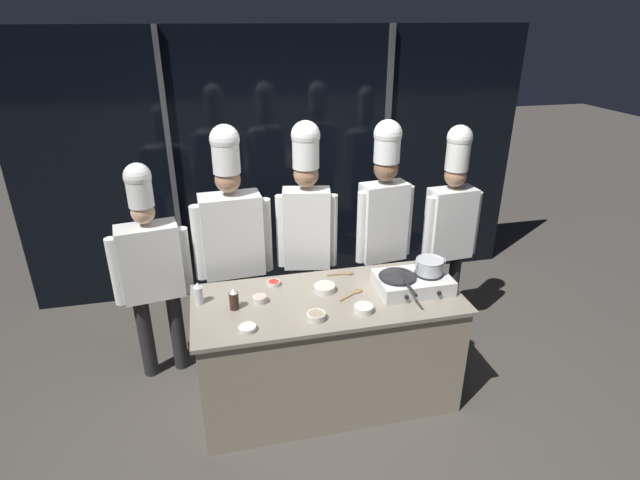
{
  "coord_description": "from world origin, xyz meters",
  "views": [
    {
      "loc": [
        -0.76,
        -3.02,
        2.77
      ],
      "look_at": [
        0.0,
        0.25,
        1.25
      ],
      "focal_mm": 28.0,
      "sensor_mm": 36.0,
      "label": 1
    }
  ],
  "objects_px": {
    "prep_bowl_mushrooms": "(316,316)",
    "prep_bowl_bell_pepper": "(274,283)",
    "stock_pot": "(430,266)",
    "squeeze_bottle_soy": "(234,299)",
    "squeeze_bottle_clear": "(198,293)",
    "prep_bowl_shrimp": "(260,299)",
    "serving_spoon_slotted": "(355,292)",
    "chef_apprentice": "(451,219)",
    "portable_stove": "(413,282)",
    "frying_pan": "(398,274)",
    "prep_bowl_onion": "(247,328)",
    "prep_bowl_noodles": "(325,288)",
    "serving_spoon_solid": "(345,274)",
    "prep_bowl_rice": "(364,308)",
    "chef_pastry": "(383,216)",
    "chef_sous": "(232,235)",
    "chef_head": "(151,264)",
    "chef_line": "(307,221)"
  },
  "relations": [
    {
      "from": "frying_pan",
      "to": "prep_bowl_shrimp",
      "type": "distance_m",
      "value": 1.02
    },
    {
      "from": "prep_bowl_mushrooms",
      "to": "prep_bowl_shrimp",
      "type": "relative_size",
      "value": 1.3
    },
    {
      "from": "frying_pan",
      "to": "prep_bowl_mushrooms",
      "type": "relative_size",
      "value": 3.73
    },
    {
      "from": "squeeze_bottle_soy",
      "to": "chef_line",
      "type": "height_order",
      "value": "chef_line"
    },
    {
      "from": "chef_pastry",
      "to": "chef_apprentice",
      "type": "xyz_separation_m",
      "value": [
        0.63,
        0.01,
        -0.09
      ]
    },
    {
      "from": "prep_bowl_rice",
      "to": "serving_spoon_slotted",
      "type": "distance_m",
      "value": 0.25
    },
    {
      "from": "portable_stove",
      "to": "prep_bowl_onion",
      "type": "height_order",
      "value": "portable_stove"
    },
    {
      "from": "portable_stove",
      "to": "prep_bowl_noodles",
      "type": "height_order",
      "value": "portable_stove"
    },
    {
      "from": "prep_bowl_shrimp",
      "to": "chef_apprentice",
      "type": "bearing_deg",
      "value": 19.58
    },
    {
      "from": "frying_pan",
      "to": "prep_bowl_onion",
      "type": "height_order",
      "value": "frying_pan"
    },
    {
      "from": "stock_pot",
      "to": "serving_spoon_solid",
      "type": "distance_m",
      "value": 0.67
    },
    {
      "from": "prep_bowl_mushrooms",
      "to": "prep_bowl_noodles",
      "type": "xyz_separation_m",
      "value": [
        0.14,
        0.35,
        0.0
      ]
    },
    {
      "from": "portable_stove",
      "to": "stock_pot",
      "type": "height_order",
      "value": "stock_pot"
    },
    {
      "from": "frying_pan",
      "to": "stock_pot",
      "type": "bearing_deg",
      "value": 1.07
    },
    {
      "from": "squeeze_bottle_clear",
      "to": "prep_bowl_onion",
      "type": "bearing_deg",
      "value": -54.23
    },
    {
      "from": "chef_apprentice",
      "to": "frying_pan",
      "type": "bearing_deg",
      "value": 38.84
    },
    {
      "from": "serving_spoon_slotted",
      "to": "prep_bowl_bell_pepper",
      "type": "bearing_deg",
      "value": 155.65
    },
    {
      "from": "prep_bowl_noodles",
      "to": "portable_stove",
      "type": "bearing_deg",
      "value": -10.61
    },
    {
      "from": "squeeze_bottle_clear",
      "to": "prep_bowl_shrimp",
      "type": "relative_size",
      "value": 1.68
    },
    {
      "from": "frying_pan",
      "to": "chef_sous",
      "type": "height_order",
      "value": "chef_sous"
    },
    {
      "from": "prep_bowl_mushrooms",
      "to": "chef_sous",
      "type": "xyz_separation_m",
      "value": [
        -0.47,
        0.95,
        0.23
      ]
    },
    {
      "from": "stock_pot",
      "to": "chef_pastry",
      "type": "bearing_deg",
      "value": 100.23
    },
    {
      "from": "prep_bowl_bell_pepper",
      "to": "squeeze_bottle_clear",
      "type": "bearing_deg",
      "value": -166.15
    },
    {
      "from": "prep_bowl_shrimp",
      "to": "chef_pastry",
      "type": "xyz_separation_m",
      "value": [
        1.13,
        0.61,
        0.29
      ]
    },
    {
      "from": "squeeze_bottle_soy",
      "to": "serving_spoon_solid",
      "type": "distance_m",
      "value": 0.94
    },
    {
      "from": "prep_bowl_bell_pepper",
      "to": "prep_bowl_rice",
      "type": "bearing_deg",
      "value": -42.67
    },
    {
      "from": "chef_apprentice",
      "to": "squeeze_bottle_clear",
      "type": "bearing_deg",
      "value": 9.95
    },
    {
      "from": "chef_head",
      "to": "chef_sous",
      "type": "relative_size",
      "value": 0.89
    },
    {
      "from": "prep_bowl_mushrooms",
      "to": "prep_bowl_bell_pepper",
      "type": "distance_m",
      "value": 0.57
    },
    {
      "from": "chef_apprentice",
      "to": "portable_stove",
      "type": "bearing_deg",
      "value": 43.79
    },
    {
      "from": "chef_sous",
      "to": "chef_line",
      "type": "height_order",
      "value": "chef_line"
    },
    {
      "from": "portable_stove",
      "to": "prep_bowl_shrimp",
      "type": "distance_m",
      "value": 1.13
    },
    {
      "from": "stock_pot",
      "to": "prep_bowl_onion",
      "type": "xyz_separation_m",
      "value": [
        -1.37,
        -0.26,
        -0.16
      ]
    },
    {
      "from": "prep_bowl_onion",
      "to": "chef_apprentice",
      "type": "distance_m",
      "value": 2.12
    },
    {
      "from": "chef_line",
      "to": "chef_sous",
      "type": "bearing_deg",
      "value": 9.52
    },
    {
      "from": "frying_pan",
      "to": "chef_sous",
      "type": "xyz_separation_m",
      "value": [
        -1.14,
        0.72,
        0.12
      ]
    },
    {
      "from": "prep_bowl_mushrooms",
      "to": "prep_bowl_noodles",
      "type": "distance_m",
      "value": 0.38
    },
    {
      "from": "stock_pot",
      "to": "squeeze_bottle_soy",
      "type": "bearing_deg",
      "value": 179.01
    },
    {
      "from": "frying_pan",
      "to": "prep_bowl_shrimp",
      "type": "relative_size",
      "value": 4.87
    },
    {
      "from": "chef_line",
      "to": "chef_apprentice",
      "type": "xyz_separation_m",
      "value": [
        1.29,
        -0.01,
        -0.1
      ]
    },
    {
      "from": "prep_bowl_mushrooms",
      "to": "chef_apprentice",
      "type": "xyz_separation_m",
      "value": [
        1.42,
        0.93,
        0.21
      ]
    },
    {
      "from": "frying_pan",
      "to": "prep_bowl_bell_pepper",
      "type": "height_order",
      "value": "frying_pan"
    },
    {
      "from": "chef_sous",
      "to": "frying_pan",
      "type": "bearing_deg",
      "value": 144.06
    },
    {
      "from": "prep_bowl_shrimp",
      "to": "serving_spoon_slotted",
      "type": "distance_m",
      "value": 0.7
    },
    {
      "from": "prep_bowl_noodles",
      "to": "prep_bowl_bell_pepper",
      "type": "bearing_deg",
      "value": 154.17
    },
    {
      "from": "prep_bowl_noodles",
      "to": "squeeze_bottle_clear",
      "type": "bearing_deg",
      "value": 177.75
    },
    {
      "from": "prep_bowl_rice",
      "to": "serving_spoon_solid",
      "type": "height_order",
      "value": "prep_bowl_rice"
    },
    {
      "from": "chef_line",
      "to": "chef_pastry",
      "type": "distance_m",
      "value": 0.66
    },
    {
      "from": "prep_bowl_rice",
      "to": "chef_sous",
      "type": "height_order",
      "value": "chef_sous"
    },
    {
      "from": "chef_head",
      "to": "chef_apprentice",
      "type": "height_order",
      "value": "chef_apprentice"
    }
  ]
}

